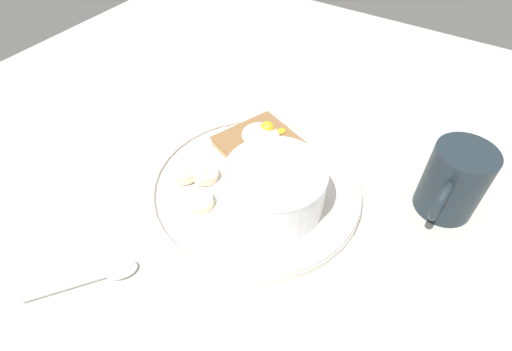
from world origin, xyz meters
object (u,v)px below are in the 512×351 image
banana_slice_front (205,175)px  toast_slice (261,145)px  banana_slice_back (200,202)px  coffee_mug (454,181)px  oatmeal_bowl (275,187)px  poached_egg (262,135)px  banana_slice_left (186,173)px  spoon (97,277)px

banana_slice_front → toast_slice: bearing=71.1°
banana_slice_back → coffee_mug: bearing=33.7°
oatmeal_bowl → coffee_mug: size_ratio=1.15×
poached_egg → banana_slice_front: bearing=-108.9°
poached_egg → banana_slice_left: (-5.60, -10.45, -1.93)cm
poached_egg → banana_slice_front: size_ratio=1.54×
coffee_mug → spoon: (-29.62, -31.56, -4.51)cm
toast_slice → oatmeal_bowl: bearing=-48.2°
toast_slice → banana_slice_back: same height
poached_egg → coffee_mug: size_ratio=0.65×
coffee_mug → poached_egg: bearing=-170.9°
spoon → poached_egg: bearing=80.8°
oatmeal_bowl → poached_egg: (-6.98, 8.05, -0.45)cm
banana_slice_left → coffee_mug: bearing=25.2°
toast_slice → banana_slice_front: size_ratio=2.96×
banana_slice_front → coffee_mug: (28.34, 13.25, 3.14)cm
spoon → banana_slice_left: bearing=93.8°
oatmeal_bowl → banana_slice_left: bearing=-169.2°
oatmeal_bowl → toast_slice: size_ratio=0.92×
toast_slice → banana_slice_left: bearing=-118.3°
coffee_mug → spoon: 43.51cm
oatmeal_bowl → toast_slice: oatmeal_bowl is taller
toast_slice → poached_egg: poached_egg is taller
banana_slice_front → oatmeal_bowl: bearing=6.7°
oatmeal_bowl → coffee_mug: coffee_mug is taller
banana_slice_back → poached_egg: bearing=86.2°
poached_egg → banana_slice_back: size_ratio=1.43×
poached_egg → banana_slice_left: size_ratio=1.63×
banana_slice_left → spoon: bearing=-86.2°
toast_slice → coffee_mug: bearing=9.4°
banana_slice_front → spoon: size_ratio=0.43×
coffee_mug → spoon: bearing=-133.2°
poached_egg → spoon: (-4.45, -27.55, -3.25)cm
coffee_mug → banana_slice_front: bearing=-154.9°
toast_slice → poached_egg: bearing=69.5°
banana_slice_back → banana_slice_left: bearing=148.3°
toast_slice → banana_slice_back: size_ratio=2.75×
banana_slice_left → banana_slice_back: size_ratio=0.87×
poached_egg → banana_slice_front: (-3.17, -9.24, -1.89)cm
toast_slice → banana_slice_left: (-5.53, -10.28, -0.06)cm
banana_slice_left → banana_slice_front: bearing=26.4°
banana_slice_left → banana_slice_back: (4.70, -2.90, -0.09)cm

